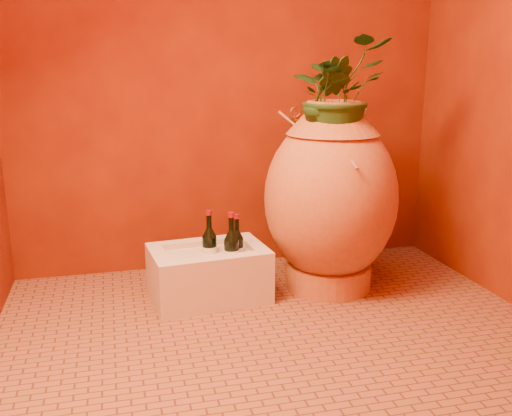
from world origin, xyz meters
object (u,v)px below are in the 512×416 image
object	(u,v)px
wine_bottle_c	(237,249)
wall_tap	(296,119)
amphora	(331,197)
wine_bottle_b	(232,253)
wine_bottle_a	(210,249)
stone_basin	(209,274)

from	to	relation	value
wine_bottle_c	wall_tap	bearing A→B (deg)	44.14
amphora	wine_bottle_b	bearing A→B (deg)	-172.29
wall_tap	wine_bottle_a	bearing A→B (deg)	-144.32
amphora	stone_basin	distance (m)	0.76
wine_bottle_a	wine_bottle_c	bearing A→B (deg)	-5.70
wine_bottle_a	wine_bottle_c	xyz separation A→B (m)	(0.14, -0.01, -0.01)
amphora	wine_bottle_a	world-z (taller)	amphora
wine_bottle_a	wall_tap	bearing A→B (deg)	35.68
amphora	wall_tap	world-z (taller)	amphora
stone_basin	wine_bottle_a	bearing A→B (deg)	53.06
amphora	wall_tap	distance (m)	0.58
wine_bottle_a	wall_tap	size ratio (longest dim) A/B	2.08
wall_tap	wine_bottle_b	bearing A→B (deg)	-133.94
amphora	stone_basin	bearing A→B (deg)	179.83
wine_bottle_b	stone_basin	bearing A→B (deg)	144.21
stone_basin	wall_tap	world-z (taller)	wall_tap
wine_bottle_c	amphora	bearing A→B (deg)	-0.14
amphora	wine_bottle_c	size ratio (longest dim) A/B	3.44
amphora	stone_basin	world-z (taller)	amphora
wine_bottle_a	wine_bottle_c	size ratio (longest dim) A/B	1.09
stone_basin	wine_bottle_c	bearing A→B (deg)	-0.28
amphora	wine_bottle_a	bearing A→B (deg)	178.66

